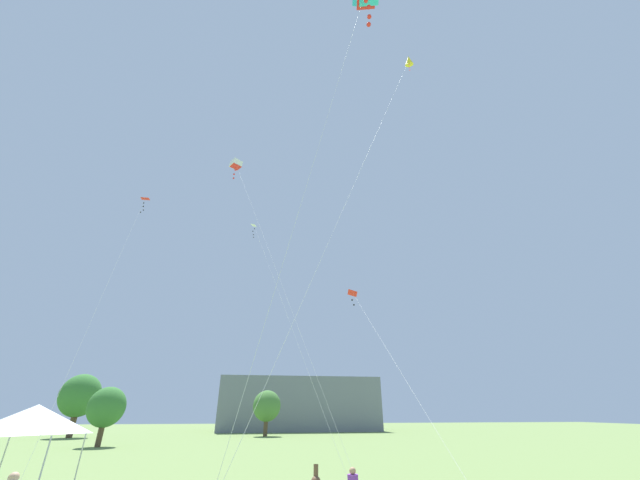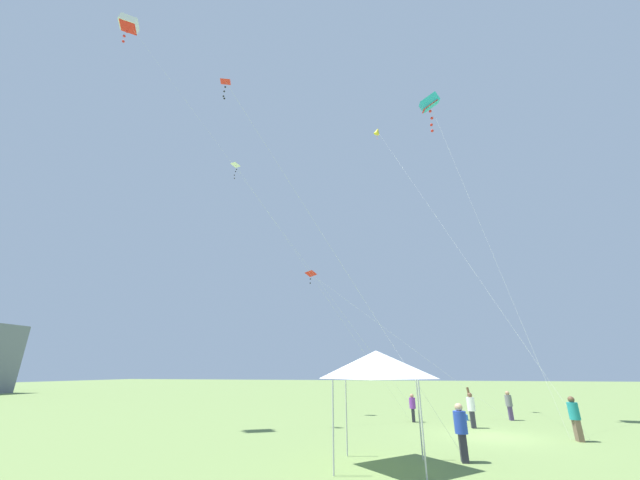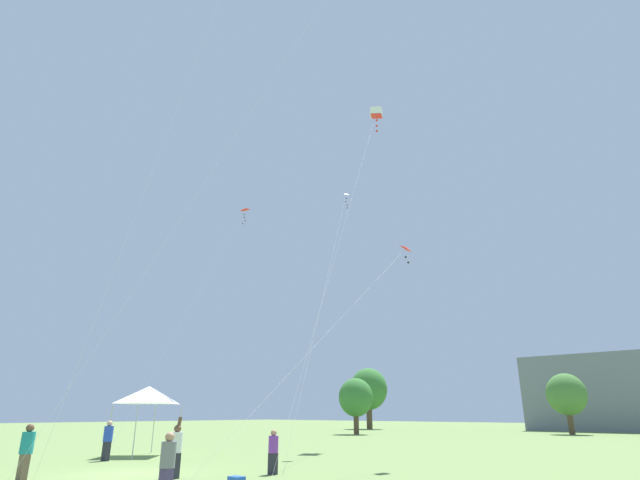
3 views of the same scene
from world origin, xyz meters
The scene contains 14 objects.
ground_plane centered at (0.00, 0.00, 0.00)m, with size 220.00×220.00×0.00m, color olive.
tree_near_right centered at (2.24, 49.41, 4.07)m, with size 4.18×3.76×6.30m.
tree_far_right centered at (-24.96, 50.46, 5.42)m, with size 5.56×5.00×8.39m.
tree_far_left centered at (-15.39, 34.77, 3.77)m, with size 3.87×3.48×5.83m.
festival_tent centered at (-7.06, 4.73, 3.15)m, with size 2.98×2.98×3.63m.
person_white_shirt centered at (2.62, 0.34, 1.01)m, with size 0.43×0.43×2.08m.
person_blue_shirt centered at (-5.76, 2.00, 1.00)m, with size 0.44×0.44×1.85m.
person_grey_shirt centered at (6.63, -2.57, 0.93)m, with size 0.41×0.41×1.72m.
person_purple_shirt centered at (4.41, 3.50, 0.86)m, with size 0.38×0.38×1.60m.
person_teal_shirt centered at (-0.57, -3.56, 1.00)m, with size 0.44×0.44×1.85m.
kite_white_delta_1 centered at (-0.22, 14.18, 16.25)m, with size 5.42×11.18×17.00m.
kite_red_delta_2 centered at (-7.78, 11.32, 16.31)m, with size 2.40×9.99×16.89m.
kite_white_box_3 centered at (-3.52, 23.46, 29.24)m, with size 9.30×21.36×29.82m.
kite_red_delta_5 centered at (6.55, 10.49, 10.21)m, with size 0.76×13.55×10.59m.
Camera 3 is at (19.44, -10.92, 2.23)m, focal length 28.00 mm.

